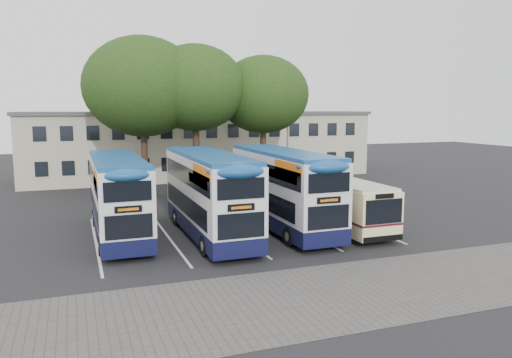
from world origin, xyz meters
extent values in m
plane|color=black|center=(0.00, 0.00, 0.00)|extent=(120.00, 120.00, 0.00)
cube|color=#595654|center=(-2.00, -5.00, 0.01)|extent=(40.00, 6.00, 0.01)
cube|color=silver|center=(-10.75, 5.00, 0.01)|extent=(0.12, 11.00, 0.01)
cube|color=silver|center=(-7.25, 5.00, 0.01)|extent=(0.12, 11.00, 0.01)
cube|color=silver|center=(-3.75, 5.00, 0.01)|extent=(0.12, 11.00, 0.01)
cube|color=silver|center=(-0.25, 5.00, 0.01)|extent=(0.12, 11.00, 0.01)
cube|color=silver|center=(3.25, 5.00, 0.01)|extent=(0.12, 11.00, 0.01)
cube|color=#BDB898|center=(0.00, 27.00, 3.00)|extent=(32.00, 8.00, 6.00)
cube|color=#4C4C4F|center=(0.00, 27.00, 6.05)|extent=(32.40, 8.40, 0.30)
cube|color=black|center=(0.00, 22.98, 1.70)|extent=(30.00, 0.06, 1.20)
cube|color=black|center=(0.00, 22.98, 4.50)|extent=(30.00, 0.06, 1.20)
cylinder|color=gray|center=(6.00, 20.00, 4.50)|extent=(0.14, 0.14, 9.00)
cube|color=gray|center=(6.00, 20.00, 9.00)|extent=(0.12, 0.80, 0.12)
cube|color=gray|center=(6.00, 19.60, 8.95)|extent=(0.25, 0.50, 0.12)
cylinder|color=black|center=(-6.58, 17.89, 2.97)|extent=(0.50, 0.50, 5.93)
ellipsoid|color=black|center=(-6.58, 17.89, 8.07)|extent=(8.62, 8.62, 7.33)
cylinder|color=black|center=(-2.80, 17.15, 2.94)|extent=(0.50, 0.50, 5.89)
ellipsoid|color=black|center=(-2.80, 17.15, 8.01)|extent=(7.56, 7.56, 6.43)
cylinder|color=black|center=(2.69, 17.32, 2.78)|extent=(0.50, 0.50, 5.57)
ellipsoid|color=black|center=(2.69, 17.32, 7.57)|extent=(7.18, 7.18, 6.10)
cube|color=#0E1136|center=(-9.56, 5.78, 0.65)|extent=(2.31, 9.70, 0.74)
cube|color=silver|center=(-9.56, 5.78, 2.45)|extent=(2.31, 9.70, 2.86)
cube|color=#164A89|center=(-9.56, 5.78, 3.93)|extent=(2.26, 9.51, 0.28)
cube|color=black|center=(-9.56, 6.05, 1.66)|extent=(2.35, 8.59, 0.92)
cube|color=black|center=(-9.56, 5.78, 3.10)|extent=(2.35, 9.15, 0.83)
cube|color=orange|center=(-8.40, 2.59, 3.60)|extent=(0.02, 2.96, 0.51)
cube|color=black|center=(-9.56, 0.89, 2.36)|extent=(1.11, 0.06, 0.28)
cylinder|color=black|center=(-10.61, 8.59, 0.46)|extent=(0.28, 0.92, 0.92)
cylinder|color=black|center=(-8.52, 8.59, 0.46)|extent=(0.28, 0.92, 0.92)
cylinder|color=black|center=(-10.61, 2.59, 0.46)|extent=(0.28, 0.92, 0.92)
cylinder|color=black|center=(-8.52, 2.59, 0.46)|extent=(0.28, 0.92, 0.92)
cube|color=red|center=(-8.39, 6.93, 3.10)|extent=(0.02, 3.70, 0.79)
cube|color=#0E1136|center=(-5.24, 4.27, 0.68)|extent=(2.41, 10.13, 0.77)
cube|color=silver|center=(-5.24, 4.27, 2.56)|extent=(2.41, 10.13, 2.99)
cube|color=#164A89|center=(-5.24, 4.27, 4.10)|extent=(2.36, 9.92, 0.29)
cube|color=black|center=(-5.24, 4.56, 1.74)|extent=(2.45, 8.97, 0.96)
cube|color=black|center=(-5.24, 4.27, 3.23)|extent=(2.45, 9.55, 0.87)
cube|color=orange|center=(-4.02, 0.94, 3.76)|extent=(0.02, 3.09, 0.53)
cube|color=black|center=(-5.24, -0.82, 2.46)|extent=(1.16, 0.06, 0.29)
cylinder|color=black|center=(-6.33, 7.21, 0.48)|extent=(0.29, 0.96, 0.96)
cylinder|color=black|center=(-4.15, 7.21, 0.48)|extent=(0.29, 0.96, 0.96)
cylinder|color=black|center=(-6.33, 0.94, 0.48)|extent=(0.29, 0.96, 0.96)
cylinder|color=black|center=(-4.15, 0.94, 0.48)|extent=(0.29, 0.96, 0.96)
cube|color=#0E1136|center=(-1.10, 4.47, 0.68)|extent=(2.41, 10.13, 0.77)
cube|color=silver|center=(-1.10, 4.47, 2.56)|extent=(2.41, 10.13, 2.99)
cube|color=#164A89|center=(-1.10, 4.47, 4.10)|extent=(2.36, 9.93, 0.29)
cube|color=black|center=(-1.10, 4.76, 1.74)|extent=(2.45, 8.97, 0.96)
cube|color=black|center=(-1.10, 4.47, 3.23)|extent=(2.45, 9.55, 0.87)
cube|color=orange|center=(0.12, 1.14, 3.76)|extent=(0.02, 3.09, 0.53)
cube|color=black|center=(-1.10, -0.63, 2.46)|extent=(1.16, 0.06, 0.29)
cylinder|color=black|center=(-2.19, 7.41, 0.48)|extent=(0.29, 0.96, 0.96)
cylinder|color=black|center=(0.00, 7.41, 0.48)|extent=(0.29, 0.96, 0.96)
cylinder|color=black|center=(-2.19, 1.14, 0.48)|extent=(0.29, 0.96, 0.96)
cylinder|color=black|center=(0.00, 1.14, 0.48)|extent=(0.29, 0.96, 0.96)
cube|color=#FEECA9|center=(1.90, 4.03, 1.41)|extent=(2.24, 8.95, 2.28)
cube|color=beige|center=(1.90, 4.03, 2.60)|extent=(2.15, 8.59, 0.18)
cube|color=black|center=(1.90, 4.47, 1.79)|extent=(2.28, 7.16, 0.81)
cube|color=#56111C|center=(1.90, 4.03, 1.03)|extent=(2.27, 8.97, 0.11)
cube|color=black|center=(1.90, -0.47, 1.70)|extent=(1.97, 0.06, 1.16)
cylinder|color=black|center=(0.89, 0.98, 0.45)|extent=(0.27, 0.89, 0.89)
cylinder|color=black|center=(2.91, 0.98, 0.45)|extent=(0.27, 0.89, 0.89)
cylinder|color=black|center=(0.89, 6.71, 0.45)|extent=(0.27, 0.89, 0.89)
cylinder|color=black|center=(2.91, 6.71, 0.45)|extent=(0.27, 0.89, 0.89)
camera|label=1|loc=(-11.58, -19.79, 6.44)|focal=35.00mm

